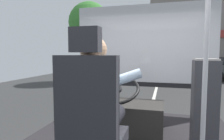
{
  "coord_description": "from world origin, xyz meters",
  "views": [
    {
      "loc": [
        0.39,
        -1.95,
        1.74
      ],
      "look_at": [
        -0.29,
        0.53,
        1.51
      ],
      "focal_mm": 31.12,
      "sensor_mm": 36.0,
      "label": 1
    }
  ],
  "objects_px": {
    "steering_console": "(122,115)",
    "parked_car_white": "(216,65)",
    "parked_car_black": "(204,62)",
    "bus_driver": "(96,98)",
    "driver_seat": "(91,123)",
    "fare_box": "(204,104)",
    "handrail_pole": "(206,51)"
  },
  "relations": [
    {
      "from": "parked_car_white",
      "to": "fare_box",
      "type": "bearing_deg",
      "value": -103.31
    },
    {
      "from": "driver_seat",
      "to": "parked_car_black",
      "type": "bearing_deg",
      "value": 77.87
    },
    {
      "from": "parked_car_white",
      "to": "steering_console",
      "type": "bearing_deg",
      "value": -106.62
    },
    {
      "from": "steering_console",
      "to": "parked_car_white",
      "type": "relative_size",
      "value": 0.25
    },
    {
      "from": "driver_seat",
      "to": "parked_car_black",
      "type": "relative_size",
      "value": 0.28
    },
    {
      "from": "steering_console",
      "to": "parked_car_black",
      "type": "bearing_deg",
      "value": 77.24
    },
    {
      "from": "handrail_pole",
      "to": "fare_box",
      "type": "distance_m",
      "value": 0.74
    },
    {
      "from": "parked_car_white",
      "to": "parked_car_black",
      "type": "relative_size",
      "value": 1.01
    },
    {
      "from": "driver_seat",
      "to": "parked_car_white",
      "type": "xyz_separation_m",
      "value": [
        5.01,
        17.94,
        -0.52
      ]
    },
    {
      "from": "steering_console",
      "to": "handrail_pole",
      "type": "height_order",
      "value": "handrail_pole"
    },
    {
      "from": "driver_seat",
      "to": "parked_car_black",
      "type": "xyz_separation_m",
      "value": [
        4.94,
        22.96,
        -0.48
      ]
    },
    {
      "from": "parked_car_black",
      "to": "bus_driver",
      "type": "bearing_deg",
      "value": -102.2
    },
    {
      "from": "parked_car_white",
      "to": "parked_car_black",
      "type": "height_order",
      "value": "parked_car_black"
    },
    {
      "from": "steering_console",
      "to": "parked_car_black",
      "type": "distance_m",
      "value": 22.35
    },
    {
      "from": "driver_seat",
      "to": "parked_car_white",
      "type": "relative_size",
      "value": 0.28
    },
    {
      "from": "fare_box",
      "to": "parked_car_white",
      "type": "bearing_deg",
      "value": 76.69
    },
    {
      "from": "bus_driver",
      "to": "steering_console",
      "type": "distance_m",
      "value": 1.13
    },
    {
      "from": "parked_car_black",
      "to": "parked_car_white",
      "type": "bearing_deg",
      "value": -89.15
    },
    {
      "from": "steering_console",
      "to": "fare_box",
      "type": "relative_size",
      "value": 1.08
    },
    {
      "from": "driver_seat",
      "to": "handrail_pole",
      "type": "relative_size",
      "value": 0.57
    },
    {
      "from": "fare_box",
      "to": "bus_driver",
      "type": "bearing_deg",
      "value": -139.78
    },
    {
      "from": "steering_console",
      "to": "parked_car_white",
      "type": "xyz_separation_m",
      "value": [
        5.01,
        16.79,
        -0.22
      ]
    },
    {
      "from": "bus_driver",
      "to": "handrail_pole",
      "type": "height_order",
      "value": "handrail_pole"
    },
    {
      "from": "bus_driver",
      "to": "fare_box",
      "type": "bearing_deg",
      "value": 40.22
    },
    {
      "from": "driver_seat",
      "to": "fare_box",
      "type": "xyz_separation_m",
      "value": [
        1.0,
        0.96,
        -0.01
      ]
    },
    {
      "from": "driver_seat",
      "to": "parked_car_white",
      "type": "bearing_deg",
      "value": 74.4
    },
    {
      "from": "bus_driver",
      "to": "driver_seat",
      "type": "bearing_deg",
      "value": -90.0
    },
    {
      "from": "handrail_pole",
      "to": "parked_car_black",
      "type": "height_order",
      "value": "handrail_pole"
    },
    {
      "from": "steering_console",
      "to": "driver_seat",
      "type": "bearing_deg",
      "value": -90.0
    },
    {
      "from": "steering_console",
      "to": "handrail_pole",
      "type": "distance_m",
      "value": 1.41
    },
    {
      "from": "handrail_pole",
      "to": "bus_driver",
      "type": "bearing_deg",
      "value": -156.0
    },
    {
      "from": "driver_seat",
      "to": "steering_console",
      "type": "bearing_deg",
      "value": 90.0
    }
  ]
}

